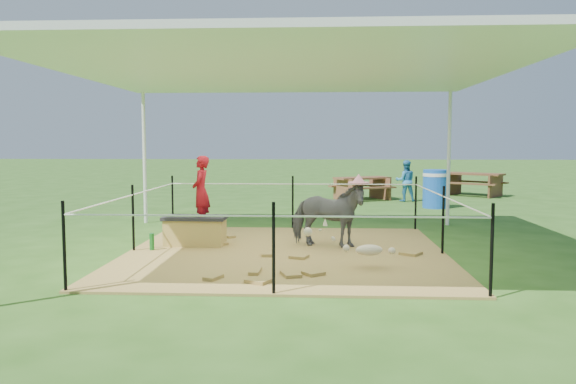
{
  "coord_description": "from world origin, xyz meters",
  "views": [
    {
      "loc": [
        0.46,
        -8.04,
        1.62
      ],
      "look_at": [
        0.0,
        0.6,
        0.85
      ],
      "focal_mm": 35.0,
      "sensor_mm": 36.0,
      "label": 1
    }
  ],
  "objects_px": {
    "pony": "(327,215)",
    "distant_person": "(405,181)",
    "trash_barrel": "(435,189)",
    "straw_bale": "(195,232)",
    "picnic_table_near": "(362,188)",
    "green_bottle": "(152,242)",
    "picnic_table_far": "(474,184)",
    "woman": "(201,184)",
    "foal": "(369,248)"
  },
  "relations": [
    {
      "from": "distant_person",
      "to": "green_bottle",
      "type": "bearing_deg",
      "value": 54.01
    },
    {
      "from": "woman",
      "to": "straw_bale",
      "type": "bearing_deg",
      "value": -88.51
    },
    {
      "from": "picnic_table_near",
      "to": "trash_barrel",
      "type": "bearing_deg",
      "value": -75.57
    },
    {
      "from": "woman",
      "to": "pony",
      "type": "distance_m",
      "value": 2.0
    },
    {
      "from": "picnic_table_near",
      "to": "picnic_table_far",
      "type": "relative_size",
      "value": 0.93
    },
    {
      "from": "foal",
      "to": "trash_barrel",
      "type": "bearing_deg",
      "value": 61.24
    },
    {
      "from": "trash_barrel",
      "to": "picnic_table_near",
      "type": "height_order",
      "value": "trash_barrel"
    },
    {
      "from": "picnic_table_far",
      "to": "distant_person",
      "type": "height_order",
      "value": "distant_person"
    },
    {
      "from": "foal",
      "to": "picnic_table_near",
      "type": "height_order",
      "value": "picnic_table_near"
    },
    {
      "from": "woman",
      "to": "foal",
      "type": "xyz_separation_m",
      "value": [
        2.45,
        -1.47,
        -0.68
      ]
    },
    {
      "from": "green_bottle",
      "to": "distant_person",
      "type": "bearing_deg",
      "value": 56.74
    },
    {
      "from": "woman",
      "to": "green_bottle",
      "type": "relative_size",
      "value": 4.32
    },
    {
      "from": "picnic_table_near",
      "to": "straw_bale",
      "type": "bearing_deg",
      "value": -140.1
    },
    {
      "from": "pony",
      "to": "picnic_table_near",
      "type": "bearing_deg",
      "value": 5.18
    },
    {
      "from": "green_bottle",
      "to": "pony",
      "type": "xyz_separation_m",
      "value": [
        2.59,
        0.37,
        0.37
      ]
    },
    {
      "from": "green_bottle",
      "to": "trash_barrel",
      "type": "relative_size",
      "value": 0.26
    },
    {
      "from": "green_bottle",
      "to": "trash_barrel",
      "type": "xyz_separation_m",
      "value": [
        5.34,
        5.87,
        0.32
      ]
    },
    {
      "from": "pony",
      "to": "trash_barrel",
      "type": "bearing_deg",
      "value": -12.92
    },
    {
      "from": "picnic_table_near",
      "to": "woman",
      "type": "bearing_deg",
      "value": -139.43
    },
    {
      "from": "trash_barrel",
      "to": "distant_person",
      "type": "bearing_deg",
      "value": 108.13
    },
    {
      "from": "green_bottle",
      "to": "distant_person",
      "type": "xyz_separation_m",
      "value": [
        4.85,
        7.39,
        0.41
      ]
    },
    {
      "from": "trash_barrel",
      "to": "green_bottle",
      "type": "bearing_deg",
      "value": -132.3
    },
    {
      "from": "pony",
      "to": "distant_person",
      "type": "bearing_deg",
      "value": -4.16
    },
    {
      "from": "green_bottle",
      "to": "pony",
      "type": "distance_m",
      "value": 2.65
    },
    {
      "from": "green_bottle",
      "to": "picnic_table_near",
      "type": "height_order",
      "value": "picnic_table_near"
    },
    {
      "from": "pony",
      "to": "picnic_table_far",
      "type": "xyz_separation_m",
      "value": [
        4.57,
        8.74,
        -0.18
      ]
    },
    {
      "from": "pony",
      "to": "foal",
      "type": "distance_m",
      "value": 1.49
    },
    {
      "from": "straw_bale",
      "to": "picnic_table_near",
      "type": "bearing_deg",
      "value": 66.73
    },
    {
      "from": "green_bottle",
      "to": "pony",
      "type": "bearing_deg",
      "value": 8.11
    },
    {
      "from": "straw_bale",
      "to": "trash_barrel",
      "type": "xyz_separation_m",
      "value": [
        4.79,
        5.42,
        0.24
      ]
    },
    {
      "from": "trash_barrel",
      "to": "straw_bale",
      "type": "bearing_deg",
      "value": -131.48
    },
    {
      "from": "straw_bale",
      "to": "distant_person",
      "type": "height_order",
      "value": "distant_person"
    },
    {
      "from": "green_bottle",
      "to": "trash_barrel",
      "type": "distance_m",
      "value": 7.94
    },
    {
      "from": "distant_person",
      "to": "pony",
      "type": "bearing_deg",
      "value": 69.48
    },
    {
      "from": "woman",
      "to": "picnic_table_far",
      "type": "relative_size",
      "value": 0.65
    },
    {
      "from": "trash_barrel",
      "to": "distant_person",
      "type": "height_order",
      "value": "distant_person"
    },
    {
      "from": "woman",
      "to": "picnic_table_near",
      "type": "distance_m",
      "value": 7.94
    },
    {
      "from": "woman",
      "to": "green_bottle",
      "type": "xyz_separation_m",
      "value": [
        -0.65,
        -0.45,
        -0.82
      ]
    },
    {
      "from": "pony",
      "to": "trash_barrel",
      "type": "relative_size",
      "value": 1.23
    },
    {
      "from": "picnic_table_far",
      "to": "woman",
      "type": "bearing_deg",
      "value": -91.12
    },
    {
      "from": "pony",
      "to": "picnic_table_near",
      "type": "relative_size",
      "value": 0.76
    },
    {
      "from": "woman",
      "to": "picnic_table_near",
      "type": "bearing_deg",
      "value": 158.89
    },
    {
      "from": "foal",
      "to": "distant_person",
      "type": "xyz_separation_m",
      "value": [
        1.75,
        8.4,
        0.28
      ]
    },
    {
      "from": "green_bottle",
      "to": "picnic_table_near",
      "type": "relative_size",
      "value": 0.16
    },
    {
      "from": "foal",
      "to": "distant_person",
      "type": "relative_size",
      "value": 0.82
    },
    {
      "from": "picnic_table_far",
      "to": "green_bottle",
      "type": "bearing_deg",
      "value": -92.35
    },
    {
      "from": "straw_bale",
      "to": "distant_person",
      "type": "bearing_deg",
      "value": 58.24
    },
    {
      "from": "foal",
      "to": "distant_person",
      "type": "height_order",
      "value": "distant_person"
    },
    {
      "from": "woman",
      "to": "picnic_table_near",
      "type": "relative_size",
      "value": 0.7
    },
    {
      "from": "woman",
      "to": "distant_person",
      "type": "distance_m",
      "value": 8.12
    }
  ]
}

